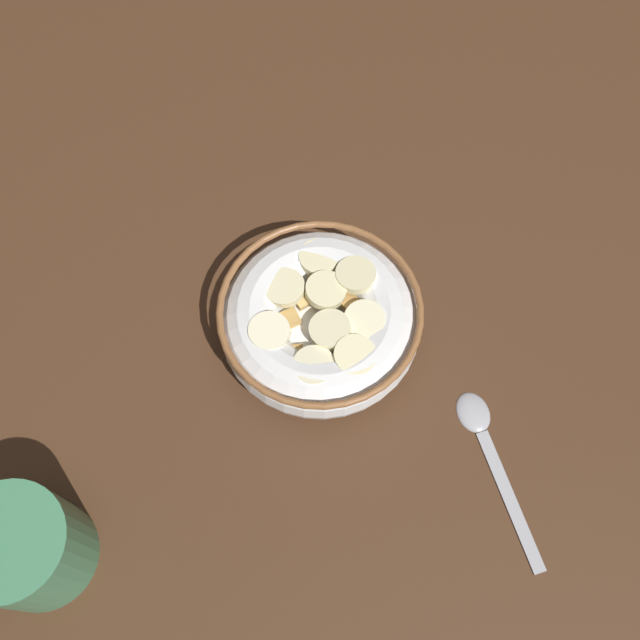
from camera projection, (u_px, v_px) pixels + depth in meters
The scene contains 4 objects.
ground_plane at pixel (320, 339), 63.34cm from camera, with size 136.05×136.05×2.00cm, color #472B19.
cereal_bowl at pixel (320, 320), 59.78cm from camera, with size 16.63×16.63×5.59cm.
spoon at pixel (486, 441), 58.20cm from camera, with size 3.77×14.96×0.80cm.
coffee_mug at pixel (24, 549), 51.22cm from camera, with size 10.77×8.14×7.97cm.
Camera 1 is at (10.49, 22.52, 57.29)cm, focal length 40.85 mm.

